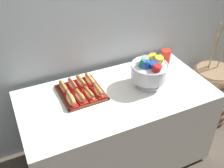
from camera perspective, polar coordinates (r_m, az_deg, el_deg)
ground_plane at (r=2.64m, az=0.91°, el=-15.29°), size 10.00×10.00×0.00m
back_wall at (r=2.25m, az=-4.50°, el=16.08°), size 6.00×0.10×2.60m
buffet_table at (r=2.34m, az=1.00°, el=-9.09°), size 1.53×0.77×0.76m
floor_vase at (r=3.06m, az=19.96°, el=-2.02°), size 0.52×0.52×1.12m
serving_tray at (r=2.12m, az=-6.57°, el=-1.85°), size 0.34×0.37×0.01m
hot_dog_0 at (r=2.01m, az=-8.76°, el=-3.29°), size 0.07×0.18×0.06m
hot_dog_1 at (r=2.03m, az=-6.77°, el=-2.74°), size 0.08×0.16×0.06m
hot_dog_2 at (r=2.05m, az=-4.81°, el=-2.16°), size 0.07×0.17×0.06m
hot_dog_3 at (r=2.07m, az=-2.90°, el=-1.57°), size 0.06×0.16×0.06m
hot_dog_4 at (r=2.14m, az=-10.23°, el=-0.82°), size 0.07×0.17×0.06m
hot_dog_5 at (r=2.15m, az=-8.35°, el=-0.25°), size 0.07×0.16×0.06m
hot_dog_6 at (r=2.17m, az=-6.50°, el=0.30°), size 0.08×0.17×0.07m
hot_dog_7 at (r=2.20m, az=-4.67°, el=0.71°), size 0.07×0.18×0.06m
punch_bowl at (r=2.14m, az=8.01°, el=2.83°), size 0.30×0.30×0.25m
cup_stack at (r=2.46m, az=11.29°, el=5.46°), size 0.09×0.09×0.16m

